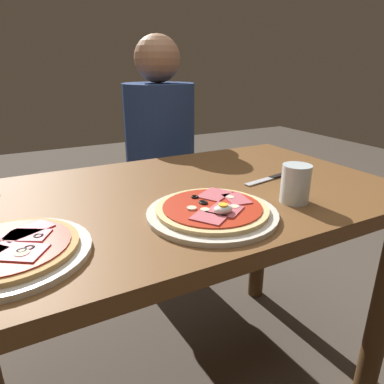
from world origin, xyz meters
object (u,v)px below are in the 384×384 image
at_px(pizza_across_left, 10,251).
at_px(knife, 272,178).
at_px(dining_table, 175,231).
at_px(pizza_foreground, 212,211).
at_px(water_glass_near, 295,186).
at_px(diner_person, 161,174).

height_order(pizza_across_left, knife, pizza_across_left).
height_order(dining_table, pizza_foreground, pizza_foreground).
relative_size(dining_table, water_glass_near, 12.89).
distance_m(pizza_foreground, water_glass_near, 0.23).
bearing_deg(pizza_across_left, diner_person, 52.09).
bearing_deg(water_glass_near, dining_table, 139.51).
relative_size(dining_table, knife, 6.41).
bearing_deg(dining_table, pizza_across_left, -157.98).
relative_size(knife, diner_person, 0.17).
xyz_separation_m(water_glass_near, diner_person, (-0.00, 0.87, -0.21)).
bearing_deg(pizza_foreground, diner_person, 74.91).
xyz_separation_m(pizza_across_left, water_glass_near, (0.65, -0.04, 0.03)).
xyz_separation_m(dining_table, diner_person, (0.24, 0.66, -0.05)).
distance_m(pizza_across_left, diner_person, 1.07).
relative_size(pizza_across_left, knife, 1.47).
distance_m(pizza_foreground, diner_person, 0.90).
bearing_deg(dining_table, knife, -5.49).
bearing_deg(pizza_across_left, water_glass_near, -3.54).
relative_size(pizza_foreground, diner_person, 0.26).
height_order(pizza_foreground, knife, pizza_foreground).
height_order(dining_table, knife, knife).
distance_m(water_glass_near, diner_person, 0.89).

